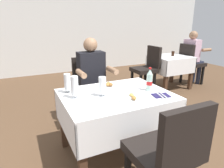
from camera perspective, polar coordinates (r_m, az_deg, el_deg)
The scene contains 18 objects.
ground_plane at distance 2.29m, azimuth -0.30°, elevation -21.92°, with size 11.00×11.00×0.00m, color brown.
back_wall at distance 5.96m, azimuth -19.09°, elevation 16.56°, with size 11.00×0.12×2.90m, color silver.
main_dining_table at distance 2.16m, azimuth 1.15°, elevation -6.98°, with size 1.14×0.88×0.73m.
chair_far_diner_seat at distance 2.88m, azimuth -6.27°, elevation -0.83°, with size 0.44×0.50×0.97m.
chair_near_camera_side at distance 1.57m, azimuth 15.59°, elevation -18.35°, with size 0.44×0.50×0.97m.
seated_diner_far at distance 2.74m, azimuth -5.56°, elevation 1.64°, with size 0.50×0.46×1.26m.
plate_near_camera at distance 1.97m, azimuth 5.21°, elevation -4.02°, with size 0.26×0.26×0.05m.
plate_far_diner at distance 2.31m, azimuth -0.82°, elevation -0.47°, with size 0.23×0.23×0.05m.
beer_glass_left at distance 1.97m, azimuth -10.74°, elevation -0.82°, with size 0.07×0.07×0.23m.
beer_glass_middle at distance 2.00m, azimuth -2.81°, elevation -0.55°, with size 0.08×0.08×0.21m.
beer_glass_right at distance 2.15m, azimuth -12.74°, elevation 0.26°, with size 0.07×0.07×0.21m.
cola_bottle_primary at distance 2.20m, azimuth 10.77°, elevation 0.99°, with size 0.06×0.06×0.26m.
napkin_cutlery_set at distance 2.10m, azimuth 13.97°, elevation -3.19°, with size 0.20×0.20×0.01m.
background_dining_table at distance 4.64m, azimuth 16.43°, elevation 5.32°, with size 0.83×0.72×0.73m.
background_chair_left at distance 4.25m, azimuth 10.14°, elevation 5.01°, with size 0.50×0.44×0.97m.
background_chair_right at distance 5.06m, azimuth 21.75°, elevation 6.04°, with size 0.50×0.44×0.97m.
background_patron at distance 5.07m, azimuth 22.34°, elevation 7.80°, with size 0.46×0.50×1.26m.
background_table_tumbler at distance 4.63m, azimuth 17.20°, elevation 8.41°, with size 0.06×0.06×0.11m, color black.
Camera 1 is at (-0.75, -1.60, 1.46)m, focal length 31.63 mm.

